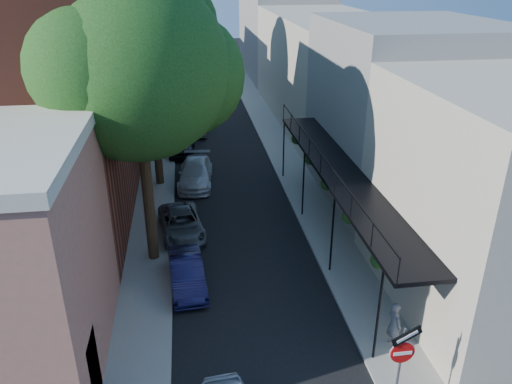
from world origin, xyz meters
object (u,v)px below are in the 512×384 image
object	(u,v)px
oak_mid	(157,57)
parked_car_e	(182,143)
oak_far	(162,16)
oak_near	(148,70)
parked_car_c	(182,224)
parked_car_g	(187,109)
parked_car_b	(187,273)
parked_car_d	(196,173)
parked_car_f	(197,125)
pedestrian	(394,324)
sign_post	(402,356)

from	to	relation	value
oak_mid	parked_car_e	world-z (taller)	oak_mid
oak_far	oak_near	bearing A→B (deg)	-90.04
oak_far	parked_car_c	distance (m)	17.14
parked_car_g	parked_car_b	bearing A→B (deg)	-83.02
parked_car_b	parked_car_d	distance (m)	9.99
parked_car_c	parked_car_e	size ratio (longest dim) A/B	1.01
parked_car_c	parked_car_e	xyz separation A→B (m)	(0.07, 11.16, 0.12)
oak_far	parked_car_b	bearing A→B (deg)	-87.27
oak_far	parked_car_f	world-z (taller)	oak_far
oak_mid	parked_car_g	xyz separation A→B (m)	(1.33, 13.87, -6.46)
parked_car_d	parked_car_e	size ratio (longest dim) A/B	1.12
pedestrian	parked_car_b	bearing A→B (deg)	45.98
parked_car_b	parked_car_d	xyz separation A→B (m)	(0.65, 9.97, 0.06)
sign_post	oak_far	distance (m)	27.80
sign_post	pedestrian	world-z (taller)	sign_post
oak_mid	parked_car_e	xyz separation A→B (m)	(0.89, 4.90, -6.37)
oak_far	parked_car_e	world-z (taller)	oak_far
oak_near	parked_car_b	world-z (taller)	oak_near
parked_car_g	pedestrian	world-z (taller)	pedestrian
parked_car_c	parked_car_d	distance (m)	5.92
sign_post	parked_car_e	world-z (taller)	sign_post
sign_post	parked_car_d	bearing A→B (deg)	106.33
oak_mid	parked_car_f	bearing A→B (deg)	77.53
sign_post	oak_mid	size ratio (longest dim) A/B	0.29
oak_near	parked_car_e	xyz separation A→B (m)	(0.84, 12.87, -7.20)
oak_near	parked_car_d	bearing A→B (deg)	78.16
oak_mid	parked_car_b	size ratio (longest dim) A/B	2.85
parked_car_b	parked_car_d	size ratio (longest dim) A/B	0.80
oak_near	oak_mid	world-z (taller)	oak_near
parked_car_c	pedestrian	bearing A→B (deg)	-58.97
oak_far	pedestrian	xyz separation A→B (m)	(7.46, -23.79, -7.33)
parked_car_e	pedestrian	xyz separation A→B (m)	(6.63, -19.66, 0.25)
oak_far	parked_car_f	distance (m)	7.87
oak_mid	pedestrian	bearing A→B (deg)	-63.00
sign_post	parked_car_d	distance (m)	17.62
parked_car_e	parked_car_f	size ratio (longest dim) A/B	1.04
parked_car_c	parked_car_g	distance (m)	20.13
oak_far	parked_car_e	xyz separation A→B (m)	(0.82, -4.14, -7.58)
oak_far	parked_car_f	bearing A→B (deg)	2.57
parked_car_f	pedestrian	size ratio (longest dim) A/B	2.39
parked_car_c	oak_far	bearing A→B (deg)	85.58
sign_post	oak_near	bearing A→B (deg)	125.09
sign_post	parked_car_g	bearing A→B (deg)	99.57
sign_post	parked_car_b	world-z (taller)	sign_post
sign_post	parked_car_d	xyz separation A→B (m)	(-4.94, 16.86, -1.38)
parked_car_d	parked_car_e	world-z (taller)	parked_car_e
oak_near	parked_car_b	distance (m)	7.73
parked_car_b	parked_car_g	size ratio (longest dim) A/B	0.83
oak_near	parked_car_b	bearing A→B (deg)	-68.67
oak_far	parked_car_f	xyz separation A→B (m)	(1.95, 0.09, -7.62)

